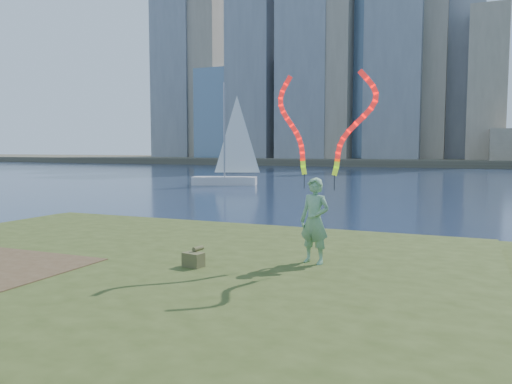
% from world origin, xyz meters
% --- Properties ---
extents(ground, '(320.00, 320.00, 0.00)m').
position_xyz_m(ground, '(0.00, 0.00, 0.00)').
color(ground, '#18243C').
rests_on(ground, ground).
extents(grassy_knoll, '(20.00, 18.00, 0.80)m').
position_xyz_m(grassy_knoll, '(0.00, -2.30, 0.34)').
color(grassy_knoll, '#344217').
rests_on(grassy_knoll, ground).
extents(far_shore, '(320.00, 40.00, 1.20)m').
position_xyz_m(far_shore, '(0.00, 95.00, 0.60)').
color(far_shore, '#484334').
rests_on(far_shore, ground).
extents(woman_with_ribbons, '(2.03, 0.65, 4.09)m').
position_xyz_m(woman_with_ribbons, '(3.45, -0.31, 2.20)').
color(woman_with_ribbons, '#1F6F2F').
rests_on(woman_with_ribbons, grassy_knoll).
extents(canvas_bag, '(0.43, 0.49, 0.37)m').
position_xyz_m(canvas_bag, '(1.35, -1.55, 0.95)').
color(canvas_bag, brown).
rests_on(canvas_bag, grassy_knoll).
extents(sailboat, '(5.76, 3.24, 8.71)m').
position_xyz_m(sailboat, '(-12.54, 28.33, 1.50)').
color(sailboat, silver).
rests_on(sailboat, ground).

